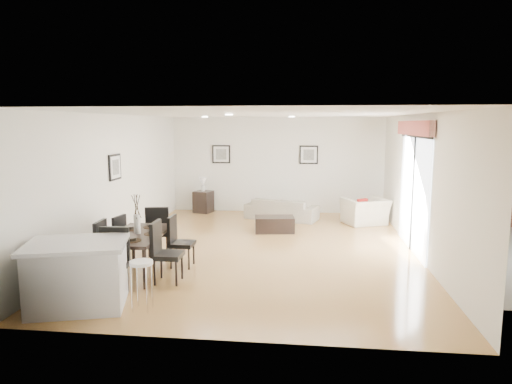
# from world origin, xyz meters

# --- Properties ---
(ground) EXTENTS (8.00, 8.00, 0.00)m
(ground) POSITION_xyz_m (0.00, 0.00, 0.00)
(ground) COLOR #B08E48
(ground) RESTS_ON ground
(wall_back) EXTENTS (6.00, 0.04, 2.70)m
(wall_back) POSITION_xyz_m (0.00, 4.00, 1.35)
(wall_back) COLOR white
(wall_back) RESTS_ON ground
(wall_front) EXTENTS (6.00, 0.04, 2.70)m
(wall_front) POSITION_xyz_m (0.00, -4.00, 1.35)
(wall_front) COLOR white
(wall_front) RESTS_ON ground
(wall_left) EXTENTS (0.04, 8.00, 2.70)m
(wall_left) POSITION_xyz_m (-3.00, 0.00, 1.35)
(wall_left) COLOR white
(wall_left) RESTS_ON ground
(wall_right) EXTENTS (0.04, 8.00, 2.70)m
(wall_right) POSITION_xyz_m (3.00, 0.00, 1.35)
(wall_right) COLOR white
(wall_right) RESTS_ON ground
(ceiling) EXTENTS (6.00, 8.00, 0.02)m
(ceiling) POSITION_xyz_m (0.00, 0.00, 2.70)
(ceiling) COLOR white
(ceiling) RESTS_ON wall_back
(sofa) EXTENTS (2.03, 1.27, 0.55)m
(sofa) POSITION_xyz_m (0.21, 2.95, 0.28)
(sofa) COLOR gray
(sofa) RESTS_ON ground
(armchair) EXTENTS (1.28, 1.21, 0.66)m
(armchair) POSITION_xyz_m (2.34, 2.59, 0.33)
(armchair) COLOR beige
(armchair) RESTS_ON ground
(dining_table) EXTENTS (0.89, 1.67, 0.68)m
(dining_table) POSITION_xyz_m (-1.96, -1.72, 0.61)
(dining_table) COLOR black
(dining_table) RESTS_ON ground
(dining_chair_wnear) EXTENTS (0.45, 0.45, 0.97)m
(dining_chair_wnear) POSITION_xyz_m (-2.53, -2.13, 0.54)
(dining_chair_wnear) COLOR black
(dining_chair_wnear) RESTS_ON ground
(dining_chair_wfar) EXTENTS (0.46, 0.46, 0.89)m
(dining_chair_wfar) POSITION_xyz_m (-2.53, -1.32, 0.50)
(dining_chair_wfar) COLOR black
(dining_chair_wfar) RESTS_ON ground
(dining_chair_enear) EXTENTS (0.45, 0.45, 0.99)m
(dining_chair_enear) POSITION_xyz_m (-1.39, -2.13, 0.55)
(dining_chair_enear) COLOR black
(dining_chair_enear) RESTS_ON ground
(dining_chair_efar) EXTENTS (0.42, 0.42, 0.91)m
(dining_chair_efar) POSITION_xyz_m (-1.38, -1.31, 0.51)
(dining_chair_efar) COLOR black
(dining_chair_efar) RESTS_ON ground
(dining_chair_head) EXTENTS (0.46, 0.46, 1.00)m
(dining_chair_head) POSITION_xyz_m (-1.96, -2.72, 0.56)
(dining_chair_head) COLOR black
(dining_chair_head) RESTS_ON ground
(dining_chair_foot) EXTENTS (0.51, 0.51, 0.97)m
(dining_chair_foot) POSITION_xyz_m (-1.94, -0.71, 0.54)
(dining_chair_foot) COLOR black
(dining_chair_foot) RESTS_ON ground
(vase) EXTENTS (0.82, 1.28, 0.67)m
(vase) POSITION_xyz_m (-1.96, -1.72, 0.94)
(vase) COLOR white
(vase) RESTS_ON dining_table
(coffee_table) EXTENTS (0.97, 0.66, 0.36)m
(coffee_table) POSITION_xyz_m (0.12, 1.50, 0.18)
(coffee_table) COLOR black
(coffee_table) RESTS_ON ground
(side_table) EXTENTS (0.57, 0.57, 0.61)m
(side_table) POSITION_xyz_m (-2.07, 3.66, 0.31)
(side_table) COLOR black
(side_table) RESTS_ON ground
(table_lamp) EXTENTS (0.21, 0.21, 0.40)m
(table_lamp) POSITION_xyz_m (-2.07, 3.66, 0.87)
(table_lamp) COLOR white
(table_lamp) RESTS_ON side_table
(cushion) EXTENTS (0.28, 0.24, 0.28)m
(cushion) POSITION_xyz_m (2.25, 2.50, 0.52)
(cushion) COLOR #AE1B16
(cushion) RESTS_ON armchair
(kitchen_island) EXTENTS (1.54, 1.33, 0.92)m
(kitchen_island) POSITION_xyz_m (-2.23, -3.24, 0.47)
(kitchen_island) COLOR silver
(kitchen_island) RESTS_ON ground
(bar_stool) EXTENTS (0.31, 0.31, 0.68)m
(bar_stool) POSITION_xyz_m (-1.32, -3.24, 0.59)
(bar_stool) COLOR white
(bar_stool) RESTS_ON ground
(framed_print_back_left) EXTENTS (0.52, 0.04, 0.52)m
(framed_print_back_left) POSITION_xyz_m (-1.60, 3.97, 1.65)
(framed_print_back_left) COLOR black
(framed_print_back_left) RESTS_ON wall_back
(framed_print_back_right) EXTENTS (0.52, 0.04, 0.52)m
(framed_print_back_right) POSITION_xyz_m (0.90, 3.97, 1.65)
(framed_print_back_right) COLOR black
(framed_print_back_right) RESTS_ON wall_back
(framed_print_left_wall) EXTENTS (0.04, 0.52, 0.52)m
(framed_print_left_wall) POSITION_xyz_m (-2.97, -0.20, 1.65)
(framed_print_left_wall) COLOR black
(framed_print_left_wall) RESTS_ON wall_left
(sliding_door) EXTENTS (0.12, 2.70, 2.57)m
(sliding_door) POSITION_xyz_m (2.96, 0.30, 1.66)
(sliding_door) COLOR white
(sliding_door) RESTS_ON wall_right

